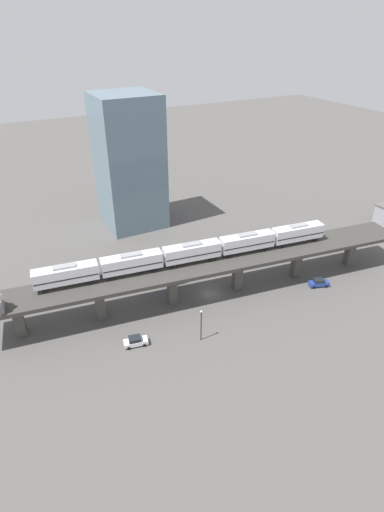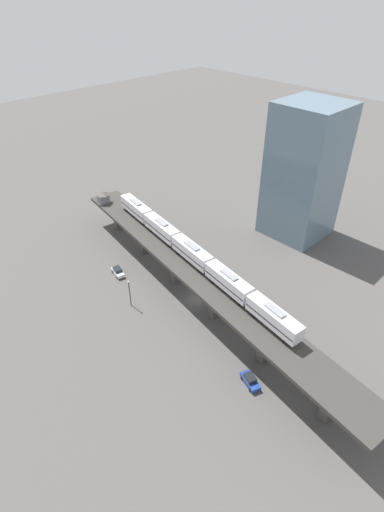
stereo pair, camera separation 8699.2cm
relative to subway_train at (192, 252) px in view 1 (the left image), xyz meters
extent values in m
plane|color=#514F4C|center=(1.90, 3.36, -10.61)|extent=(400.00, 400.00, 0.00)
cube|color=#393733|center=(1.90, 3.36, -2.94)|extent=(21.51, 92.25, 0.80)
cube|color=#47443F|center=(-3.62, -34.75, -6.97)|extent=(2.04, 2.04, 7.27)
cube|color=#47443F|center=(-1.47, -19.90, -6.97)|extent=(2.04, 2.04, 7.27)
cube|color=#47443F|center=(0.68, -5.06, -6.97)|extent=(2.04, 2.04, 7.27)
cube|color=#47443F|center=(2.83, 9.79, -6.97)|extent=(2.04, 2.04, 7.27)
cube|color=#47443F|center=(4.98, 24.63, -6.97)|extent=(2.04, 2.04, 7.27)
cube|color=#47443F|center=(7.14, 39.48, -6.97)|extent=(2.04, 2.04, 7.27)
cube|color=silver|center=(-3.61, -24.94, 0.00)|extent=(4.49, 12.28, 3.10)
cube|color=black|center=(-3.61, -24.94, -0.30)|extent=(4.50, 12.05, 0.24)
cube|color=gray|center=(-3.61, -24.94, 1.73)|extent=(1.99, 4.36, 0.36)
cylinder|color=black|center=(-5.39, -28.93, -2.12)|extent=(0.34, 0.86, 0.84)
cylinder|color=black|center=(-3.04, -29.27, -2.12)|extent=(0.34, 0.86, 0.84)
cylinder|color=black|center=(-4.19, -20.61, -2.12)|extent=(0.34, 0.86, 0.84)
cylinder|color=black|center=(-1.83, -20.95, -2.12)|extent=(0.34, 0.86, 0.84)
cube|color=silver|center=(-1.81, -12.47, 0.00)|extent=(4.49, 12.28, 3.10)
cube|color=black|center=(-1.81, -12.47, -0.30)|extent=(4.50, 12.05, 0.24)
cube|color=gray|center=(-1.81, -12.47, 1.73)|extent=(1.99, 4.36, 0.36)
cylinder|color=black|center=(-3.59, -16.46, -2.12)|extent=(0.34, 0.86, 0.84)
cylinder|color=black|center=(-1.23, -16.80, -2.12)|extent=(0.34, 0.86, 0.84)
cylinder|color=black|center=(-2.38, -8.14, -2.12)|extent=(0.34, 0.86, 0.84)
cylinder|color=black|center=(-0.03, -8.48, -2.12)|extent=(0.34, 0.86, 0.84)
cube|color=silver|center=(0.00, 0.00, 0.00)|extent=(4.49, 12.28, 3.10)
cube|color=black|center=(0.00, 0.00, -0.30)|extent=(4.50, 12.05, 0.24)
cube|color=gray|center=(0.00, 0.00, 1.73)|extent=(1.99, 4.36, 0.36)
cylinder|color=black|center=(-1.78, -3.99, -2.12)|extent=(0.34, 0.86, 0.84)
cylinder|color=black|center=(0.58, -4.33, -2.12)|extent=(0.34, 0.86, 0.84)
cylinder|color=black|center=(-0.58, 4.33, -2.12)|extent=(0.34, 0.86, 0.84)
cylinder|color=black|center=(1.78, 3.99, -2.12)|extent=(0.34, 0.86, 0.84)
cube|color=silver|center=(1.81, 12.47, 0.00)|extent=(4.49, 12.28, 3.10)
cube|color=black|center=(1.81, 12.47, -0.30)|extent=(4.50, 12.05, 0.24)
cube|color=gray|center=(1.81, 12.47, 1.73)|extent=(1.99, 4.36, 0.36)
cylinder|color=black|center=(0.03, 8.48, -2.12)|extent=(0.34, 0.86, 0.84)
cylinder|color=black|center=(2.38, 8.14, -2.12)|extent=(0.34, 0.86, 0.84)
cylinder|color=black|center=(1.23, 16.80, -2.12)|extent=(0.34, 0.86, 0.84)
cylinder|color=black|center=(3.59, 16.46, -2.12)|extent=(0.34, 0.86, 0.84)
cube|color=silver|center=(3.61, 24.94, 0.00)|extent=(4.49, 12.28, 3.10)
cube|color=black|center=(3.61, 24.94, -0.30)|extent=(4.50, 12.05, 0.24)
cube|color=gray|center=(3.61, 24.94, 1.73)|extent=(1.99, 4.36, 0.36)
cylinder|color=black|center=(1.83, 20.95, -2.12)|extent=(0.34, 0.86, 0.84)
cylinder|color=black|center=(4.19, 20.61, -2.12)|extent=(0.34, 0.86, 0.84)
cylinder|color=black|center=(3.04, 29.27, -2.12)|extent=(0.34, 0.86, 0.84)
cylinder|color=black|center=(5.39, 28.93, -2.12)|extent=(0.34, 0.86, 0.84)
cube|color=silver|center=(9.33, -16.70, -9.88)|extent=(2.66, 4.67, 0.80)
cube|color=#1E2328|center=(9.30, -16.85, -9.10)|extent=(2.05, 2.49, 0.76)
cylinder|color=black|center=(8.20, -17.93, -10.28)|extent=(0.37, 0.70, 0.66)
cylinder|color=black|center=(9.88, -18.27, -10.28)|extent=(0.37, 0.70, 0.66)
cylinder|color=black|center=(8.78, -15.13, -10.28)|extent=(0.37, 0.70, 0.66)
cylinder|color=black|center=(10.46, -15.47, -10.28)|extent=(0.37, 0.70, 0.66)
cube|color=#233D93|center=(10.90, 26.52, -9.88)|extent=(3.15, 4.75, 0.80)
cube|color=#1E2328|center=(10.85, 26.38, -9.10)|extent=(2.27, 2.62, 0.76)
cylinder|color=black|center=(9.62, 25.45, -10.28)|extent=(0.44, 0.70, 0.66)
cylinder|color=black|center=(11.24, 24.89, -10.28)|extent=(0.44, 0.70, 0.66)
cylinder|color=black|center=(10.57, 28.15, -10.28)|extent=(0.44, 0.70, 0.66)
cylinder|color=black|center=(12.18, 27.59, -10.28)|extent=(0.44, 0.70, 0.66)
cube|color=#333338|center=(-5.53, -1.00, -8.96)|extent=(2.77, 2.65, 2.30)
cube|color=#1E5184|center=(-6.81, -4.36, -8.76)|extent=(4.01, 5.68, 2.70)
cylinder|color=black|center=(-4.60, -1.36, -10.11)|extent=(0.68, 1.06, 1.00)
cylinder|color=black|center=(-6.45, -0.65, -10.11)|extent=(0.68, 1.06, 1.00)
cylinder|color=black|center=(-6.41, -6.19, -10.11)|extent=(0.68, 1.06, 1.00)
cylinder|color=black|center=(-8.34, -5.45, -10.11)|extent=(0.68, 1.06, 1.00)
cylinder|color=black|center=(13.76, -5.44, -7.36)|extent=(0.20, 0.20, 6.50)
sphere|color=beige|center=(13.76, -5.44, -3.89)|extent=(0.44, 0.44, 0.44)
cube|color=slate|center=(-39.55, 1.61, 7.39)|extent=(16.00, 16.00, 36.00)
camera|label=1|loc=(62.66, -33.43, 41.14)|focal=28.00mm
camera|label=2|loc=(50.17, 52.18, 50.21)|focal=28.00mm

